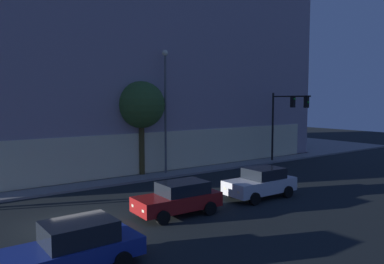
{
  "coord_description": "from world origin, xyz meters",
  "views": [
    {
      "loc": [
        -5.41,
        -16.45,
        5.58
      ],
      "look_at": [
        9.43,
        3.96,
        3.44
      ],
      "focal_mm": 35.25,
      "sensor_mm": 36.0,
      "label": 1
    }
  ],
  "objects_px": {
    "street_lamp_sidewalk": "(165,98)",
    "car_red": "(179,198)",
    "modern_building": "(108,64)",
    "sidewalk_tree": "(141,105)",
    "car_blue": "(72,247)",
    "car_white": "(261,183)",
    "traffic_light_far_corner": "(286,113)"
  },
  "relations": [
    {
      "from": "street_lamp_sidewalk",
      "to": "car_red",
      "type": "bearing_deg",
      "value": -118.43
    },
    {
      "from": "traffic_light_far_corner",
      "to": "modern_building",
      "type": "bearing_deg",
      "value": 123.01
    },
    {
      "from": "car_white",
      "to": "street_lamp_sidewalk",
      "type": "bearing_deg",
      "value": 95.56
    },
    {
      "from": "car_blue",
      "to": "car_red",
      "type": "height_order",
      "value": "car_blue"
    },
    {
      "from": "modern_building",
      "to": "traffic_light_far_corner",
      "type": "xyz_separation_m",
      "value": [
        9.79,
        -15.07,
        -4.79
      ]
    },
    {
      "from": "sidewalk_tree",
      "to": "car_white",
      "type": "bearing_deg",
      "value": -74.46
    },
    {
      "from": "modern_building",
      "to": "sidewalk_tree",
      "type": "xyz_separation_m",
      "value": [
        -2.93,
        -12.42,
        -4.09
      ]
    },
    {
      "from": "modern_building",
      "to": "sidewalk_tree",
      "type": "distance_m",
      "value": 13.4
    },
    {
      "from": "traffic_light_far_corner",
      "to": "car_blue",
      "type": "xyz_separation_m",
      "value": [
        -21.97,
        -9.65,
        -3.7
      ]
    },
    {
      "from": "street_lamp_sidewalk",
      "to": "car_white",
      "type": "distance_m",
      "value": 10.18
    },
    {
      "from": "car_blue",
      "to": "car_red",
      "type": "distance_m",
      "value": 6.88
    },
    {
      "from": "sidewalk_tree",
      "to": "car_white",
      "type": "xyz_separation_m",
      "value": [
        2.61,
        -9.37,
        -4.34
      ]
    },
    {
      "from": "car_blue",
      "to": "car_red",
      "type": "bearing_deg",
      "value": 25.52
    },
    {
      "from": "modern_building",
      "to": "street_lamp_sidewalk",
      "type": "bearing_deg",
      "value": -95.25
    },
    {
      "from": "car_white",
      "to": "car_blue",
      "type": "bearing_deg",
      "value": -166.15
    },
    {
      "from": "car_red",
      "to": "car_white",
      "type": "xyz_separation_m",
      "value": [
        5.65,
        -0.04,
        0.03
      ]
    },
    {
      "from": "sidewalk_tree",
      "to": "car_white",
      "type": "distance_m",
      "value": 10.66
    },
    {
      "from": "modern_building",
      "to": "car_white",
      "type": "relative_size",
      "value": 7.78
    },
    {
      "from": "car_red",
      "to": "car_white",
      "type": "bearing_deg",
      "value": -0.42
    },
    {
      "from": "modern_building",
      "to": "car_blue",
      "type": "height_order",
      "value": "modern_building"
    },
    {
      "from": "car_white",
      "to": "traffic_light_far_corner",
      "type": "bearing_deg",
      "value": 33.62
    },
    {
      "from": "street_lamp_sidewalk",
      "to": "car_white",
      "type": "bearing_deg",
      "value": -84.44
    },
    {
      "from": "modern_building",
      "to": "street_lamp_sidewalk",
      "type": "xyz_separation_m",
      "value": [
        -1.19,
        -12.91,
        -3.53
      ]
    },
    {
      "from": "sidewalk_tree",
      "to": "car_blue",
      "type": "distance_m",
      "value": 16.01
    },
    {
      "from": "sidewalk_tree",
      "to": "car_white",
      "type": "relative_size",
      "value": 1.59
    },
    {
      "from": "modern_building",
      "to": "car_red",
      "type": "relative_size",
      "value": 7.77
    },
    {
      "from": "modern_building",
      "to": "car_white",
      "type": "bearing_deg",
      "value": -90.85
    },
    {
      "from": "traffic_light_far_corner",
      "to": "car_white",
      "type": "xyz_separation_m",
      "value": [
        -10.11,
        -6.72,
        -3.64
      ]
    },
    {
      "from": "traffic_light_far_corner",
      "to": "car_blue",
      "type": "bearing_deg",
      "value": -156.29
    },
    {
      "from": "sidewalk_tree",
      "to": "car_red",
      "type": "height_order",
      "value": "sidewalk_tree"
    },
    {
      "from": "traffic_light_far_corner",
      "to": "car_blue",
      "type": "height_order",
      "value": "traffic_light_far_corner"
    },
    {
      "from": "modern_building",
      "to": "street_lamp_sidewalk",
      "type": "relative_size",
      "value": 3.67
    }
  ]
}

